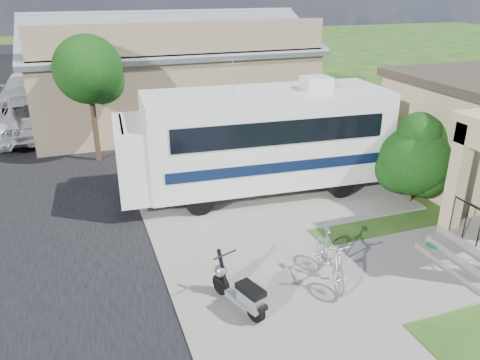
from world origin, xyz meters
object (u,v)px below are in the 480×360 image
object	(u,v)px
scooter	(241,292)
garden_hose	(432,249)
van	(28,88)
shrub	(415,157)
bicycle	(330,260)
motorhome	(256,138)
pickup_truck	(31,115)

from	to	relation	value
scooter	garden_hose	size ratio (longest dim) A/B	4.54
van	scooter	bearing A→B (deg)	-69.69
garden_hose	van	bearing A→B (deg)	116.95
shrub	scooter	distance (m)	7.39
bicycle	garden_hose	bearing A→B (deg)	15.25
motorhome	bicycle	xyz separation A→B (m)	(-0.26, -5.10, -1.23)
shrub	pickup_truck	size ratio (longest dim) A/B	0.45
garden_hose	pickup_truck	bearing A→B (deg)	124.97
motorhome	garden_hose	world-z (taller)	motorhome
motorhome	garden_hose	distance (m)	5.85
motorhome	van	size ratio (longest dim) A/B	1.39
shrub	van	distance (m)	20.87
van	pickup_truck	bearing A→B (deg)	-79.07
shrub	pickup_truck	distance (m)	15.84
scooter	bicycle	distance (m)	2.21
motorhome	shrub	size ratio (longest dim) A/B	2.98
garden_hose	bicycle	bearing A→B (deg)	-175.22
scooter	garden_hose	distance (m)	5.28
motorhome	pickup_truck	bearing A→B (deg)	131.29
motorhome	van	distance (m)	16.90
motorhome	bicycle	bearing A→B (deg)	-89.00
shrub	pickup_truck	world-z (taller)	shrub
pickup_truck	van	world-z (taller)	pickup_truck
scooter	pickup_truck	xyz separation A→B (m)	(-4.51, 14.49, 0.39)
shrub	garden_hose	world-z (taller)	shrub
motorhome	shrub	xyz separation A→B (m)	(4.15, -2.21, -0.37)
bicycle	garden_hose	xyz separation A→B (m)	(3.05, 0.26, -0.48)
motorhome	scooter	world-z (taller)	motorhome
scooter	bicycle	xyz separation A→B (m)	(2.18, 0.32, 0.08)
scooter	motorhome	bearing A→B (deg)	46.59
shrub	van	size ratio (longest dim) A/B	0.47
motorhome	bicycle	size ratio (longest dim) A/B	4.47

